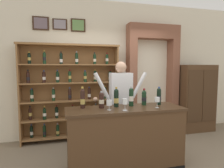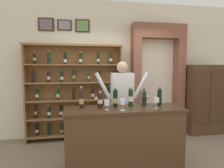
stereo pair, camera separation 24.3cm
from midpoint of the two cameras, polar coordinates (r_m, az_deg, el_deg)
The scene contains 15 objects.
back_wall at distance 4.66m, azimuth 0.90°, elevation 4.53°, with size 12.00×0.19×3.15m.
wine_shelf at distance 4.35m, azimuth -9.42°, elevation -1.84°, with size 2.13×0.33×2.11m.
archway_doorway at distance 4.88m, azimuth 14.46°, elevation 3.18°, with size 1.30×0.45×2.63m.
side_cabinet at distance 5.29m, azimuth 26.71°, elevation -4.00°, with size 0.87×0.49×1.67m.
tasting_counter at distance 3.16m, azimuth 5.82°, elevation -15.92°, with size 1.84×0.61×0.99m.
shopkeeper at distance 3.60m, azimuth 4.96°, elevation -3.84°, with size 1.05×0.22×1.72m.
tasting_bottle_brunello at distance 3.01m, azimuth -6.78°, elevation -4.20°, with size 0.07×0.07×0.34m.
tasting_bottle_rosso at distance 2.99m, azimuth -1.23°, elevation -4.66°, with size 0.08×0.08×0.26m.
tasting_bottle_vin_santo at distance 3.06m, azimuth 3.27°, elevation -4.12°, with size 0.08×0.08×0.32m.
tasting_bottle_super_tuscan at distance 3.13m, azimuth 7.79°, elevation -3.77°, with size 0.08×0.08×0.32m.
tasting_bottle_chianti at distance 3.23m, azimuth 11.64°, elevation -4.02°, with size 0.08×0.08×0.28m.
tasting_bottle_prosecco at distance 3.30m, azimuth 15.99°, elevation -3.64°, with size 0.07×0.07×0.31m.
wine_glass_spare at distance 2.81m, azimuth 5.67°, elevation -5.37°, with size 0.07×0.07×0.18m.
wine_glass_right at distance 3.05m, azimuth 15.34°, elevation -4.81°, with size 0.08×0.08×0.17m.
wine_glass_left at distance 2.84m, azimuth 0.94°, elevation -5.72°, with size 0.08×0.08×0.15m.
Camera 2 is at (-0.78, -2.86, 1.63)m, focal length 30.79 mm.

